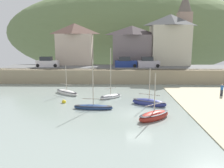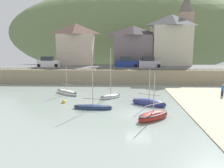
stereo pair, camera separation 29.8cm
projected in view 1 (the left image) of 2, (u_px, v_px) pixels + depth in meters
name	position (u px, v px, depth m)	size (l,w,h in m)	color
ground	(178.00, 162.00, 13.52)	(48.00, 41.00, 0.61)	gray
quay_seawall	(130.00, 75.00, 39.90)	(48.00, 9.40, 2.40)	gray
hillside_backdrop	(129.00, 33.00, 75.31)	(80.00, 44.00, 27.57)	#657B4B
waterfront_building_left	(75.00, 44.00, 46.69)	(7.49, 4.65, 8.39)	beige
waterfront_building_centre	(132.00, 45.00, 46.49)	(8.00, 4.79, 7.89)	slate
waterfront_building_right	(170.00, 39.00, 46.11)	(7.84, 5.81, 10.12)	beige
church_with_spire	(184.00, 27.00, 49.45)	(3.00, 3.00, 15.24)	tan
sailboat_tall_mast	(154.00, 116.00, 21.38)	(3.73, 3.32, 4.60)	#A12920
motorboat_with_cabin	(93.00, 107.00, 24.57)	(4.37, 1.37, 5.58)	navy
sailboat_white_hull	(67.00, 92.00, 31.26)	(3.92, 3.37, 4.18)	white
sailboat_nearest_shore	(111.00, 96.00, 29.22)	(3.13, 2.64, 6.53)	white
dinghy_open_wooden	(149.00, 102.00, 26.03)	(4.15, 2.81, 4.45)	navy
parked_car_near_slipway	(47.00, 63.00, 43.03)	(4.15, 1.82, 1.95)	silver
parked_car_by_wall	(125.00, 63.00, 42.71)	(4.20, 1.95, 1.95)	navy
parked_car_end_of_row	(148.00, 63.00, 42.61)	(4.19, 1.94, 1.95)	#B7B0BC
person_on_slipway	(222.00, 89.00, 29.87)	(0.34, 0.34, 1.62)	#282833
mooring_buoy	(64.00, 102.00, 26.95)	(0.48, 0.48, 0.48)	yellow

